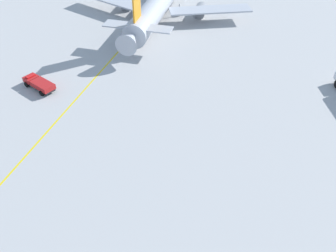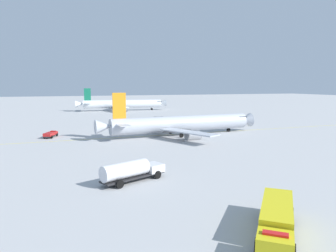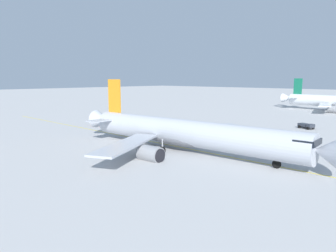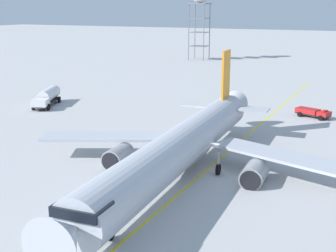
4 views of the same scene
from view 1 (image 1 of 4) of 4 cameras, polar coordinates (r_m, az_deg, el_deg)
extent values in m
plane|color=#B2B2B2|center=(75.08, -2.37, 16.44)|extent=(600.00, 600.00, 0.00)
cone|color=#B2B7C1|center=(58.78, -5.79, 12.98)|extent=(3.69, 4.22, 3.43)
ellipsoid|color=slate|center=(75.40, -0.91, 18.12)|extent=(4.54, 13.76, 2.22)
cube|color=orange|center=(60.12, -4.87, 18.61)|extent=(0.46, 3.21, 6.08)
cube|color=#B2B7C1|center=(62.80, -7.53, 15.16)|extent=(4.98, 2.92, 0.20)
cube|color=#B2B7C1|center=(60.85, -1.68, 14.65)|extent=(4.98, 2.92, 0.20)
cube|color=#B2B7C1|center=(77.11, -8.42, 18.54)|extent=(15.45, 7.99, 0.28)
cube|color=#B2B7C1|center=(72.30, 6.48, 17.27)|extent=(15.15, 9.70, 0.28)
cylinder|color=gray|center=(78.87, -6.06, 18.14)|extent=(2.50, 3.65, 2.27)
cylinder|color=black|center=(80.45, -5.61, 18.60)|extent=(1.93, 0.28, 1.93)
cylinder|color=gray|center=(75.32, 4.94, 17.16)|extent=(2.50, 3.65, 2.27)
cylinder|color=black|center=(76.97, 5.20, 17.65)|extent=(1.93, 0.28, 1.93)
cylinder|color=#9EA0A5|center=(76.49, -3.51, 18.00)|extent=(0.20, 0.20, 1.75)
cylinder|color=black|center=(76.82, -3.48, 17.39)|extent=(0.37, 1.12, 1.10)
cylinder|color=#9EA0A5|center=(74.80, 1.74, 17.54)|extent=(0.20, 0.20, 1.75)
cylinder|color=black|center=(75.13, 1.73, 16.92)|extent=(0.37, 1.12, 1.10)
cube|color=#232326|center=(55.63, -19.05, 5.88)|extent=(5.41, 3.29, 0.20)
cube|color=red|center=(56.79, -20.21, 6.83)|extent=(2.11, 2.28, 0.65)
cube|color=black|center=(57.27, -20.61, 7.12)|extent=(0.62, 1.48, 0.36)
cube|color=red|center=(54.74, -18.62, 5.97)|extent=(3.86, 2.93, 0.70)
cube|color=red|center=(56.58, -20.30, 7.19)|extent=(1.02, 1.42, 0.16)
cylinder|color=black|center=(56.69, -20.84, 5.96)|extent=(0.81, 0.53, 0.76)
cylinder|color=black|center=(57.43, -19.35, 6.80)|extent=(0.81, 0.53, 0.76)
cylinder|color=black|center=(54.07, -18.79, 4.77)|extent=(0.81, 0.53, 0.76)
cylinder|color=black|center=(54.84, -17.26, 5.66)|extent=(0.81, 0.53, 0.76)
cube|color=yellow|center=(82.39, -0.69, 18.61)|extent=(1.43, 141.01, 0.01)
camera|label=2|loc=(65.80, 67.49, -0.35)|focal=33.82mm
camera|label=3|loc=(101.61, 28.45, 25.20)|focal=33.68mm
camera|label=4|loc=(117.13, -3.07, 33.13)|focal=50.52mm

